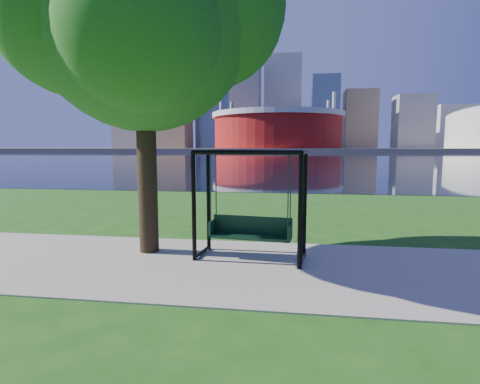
# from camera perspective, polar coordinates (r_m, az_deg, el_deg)

# --- Properties ---
(ground) EXTENTS (900.00, 900.00, 0.00)m
(ground) POSITION_cam_1_polar(r_m,az_deg,el_deg) (8.16, 0.49, -10.35)
(ground) COLOR #1E5114
(ground) RESTS_ON ground
(path) EXTENTS (120.00, 4.00, 0.03)m
(path) POSITION_cam_1_polar(r_m,az_deg,el_deg) (7.68, -0.03, -11.33)
(path) COLOR #9E937F
(path) RESTS_ON ground
(river) EXTENTS (900.00, 180.00, 0.02)m
(river) POSITION_cam_1_polar(r_m,az_deg,el_deg) (109.76, 7.76, 5.47)
(river) COLOR black
(river) RESTS_ON ground
(far_bank) EXTENTS (900.00, 228.00, 2.00)m
(far_bank) POSITION_cam_1_polar(r_m,az_deg,el_deg) (313.73, 8.13, 6.46)
(far_bank) COLOR #937F60
(far_bank) RESTS_ON ground
(stadium) EXTENTS (83.00, 83.00, 32.00)m
(stadium) POSITION_cam_1_polar(r_m,az_deg,el_deg) (243.27, 5.74, 9.54)
(stadium) COLOR maroon
(stadium) RESTS_ON far_bank
(skyline) EXTENTS (392.00, 66.00, 96.50)m
(skyline) POSITION_cam_1_polar(r_m,az_deg,el_deg) (328.87, 7.48, 12.57)
(skyline) COLOR gray
(skyline) RESTS_ON far_bank
(swing) EXTENTS (2.40, 1.26, 2.35)m
(swing) POSITION_cam_1_polar(r_m,az_deg,el_deg) (7.99, 1.62, -2.34)
(swing) COLOR black
(swing) RESTS_ON ground
(park_tree) EXTENTS (6.09, 5.50, 7.56)m
(park_tree) POSITION_cam_1_polar(r_m,az_deg,el_deg) (9.20, -14.80, 24.61)
(park_tree) COLOR black
(park_tree) RESTS_ON ground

